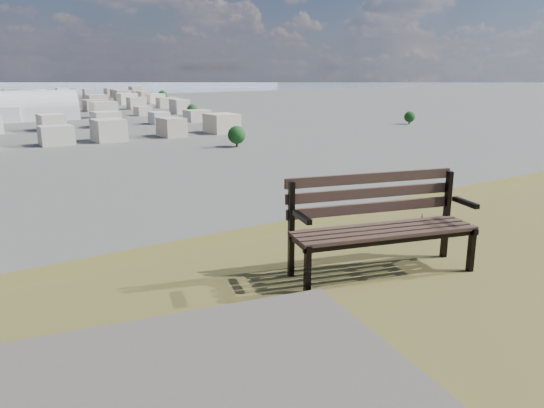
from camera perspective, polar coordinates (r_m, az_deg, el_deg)
park_bench at (r=5.43m, az=11.46°, el=-1.54°), size 1.95×1.09×0.98m
arena at (r=311.25m, az=-24.72°, el=9.06°), size 49.45×23.47×20.36m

